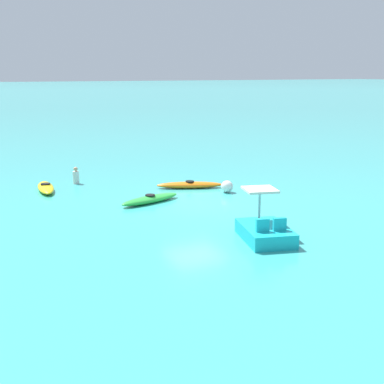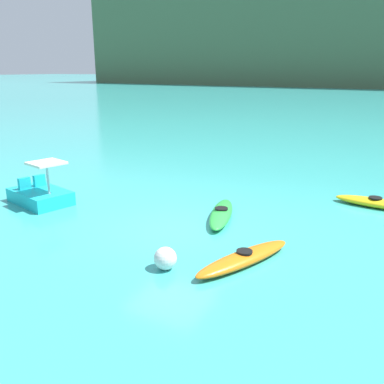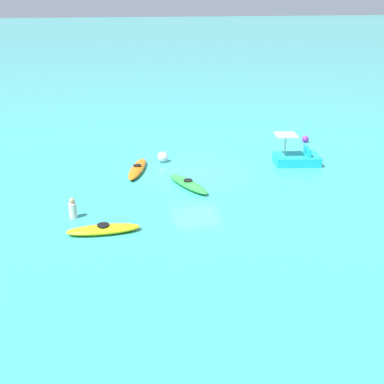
{
  "view_description": "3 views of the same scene",
  "coord_description": "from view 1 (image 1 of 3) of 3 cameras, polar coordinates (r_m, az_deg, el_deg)",
  "views": [
    {
      "loc": [
        -20.05,
        10.14,
        5.69
      ],
      "look_at": [
        -0.35,
        0.3,
        0.61
      ],
      "focal_mm": 48.91,
      "sensor_mm": 36.0,
      "label": 1
    },
    {
      "loc": [
        6.15,
        -10.56,
        4.85
      ],
      "look_at": [
        -0.45,
        2.3,
        0.58
      ],
      "focal_mm": 39.18,
      "sensor_mm": 36.0,
      "label": 2
    },
    {
      "loc": [
        6.99,
        21.67,
        8.18
      ],
      "look_at": [
        1.12,
        2.89,
        0.21
      ],
      "focal_mm": 43.58,
      "sensor_mm": 36.0,
      "label": 3
    }
  ],
  "objects": [
    {
      "name": "pedal_boat_cyan",
      "position": [
        18.24,
        7.97,
        -4.2
      ],
      "size": [
        2.71,
        2.08,
        1.68
      ],
      "color": "#19B7C6",
      "rests_on": "ground_plane"
    },
    {
      "name": "kayak_orange",
      "position": [
        26.12,
        -0.25,
        0.78
      ],
      "size": [
        1.87,
        3.3,
        0.37
      ],
      "color": "orange",
      "rests_on": "ground_plane"
    },
    {
      "name": "ground_plane",
      "position": [
        23.17,
        0.29,
        -1.22
      ],
      "size": [
        600.0,
        600.0,
        0.0
      ],
      "primitive_type": "plane",
      "color": "#38ADA8"
    },
    {
      "name": "kayak_yellow",
      "position": [
        26.52,
        -15.66,
        0.48
      ],
      "size": [
        2.87,
        1.04,
        0.37
      ],
      "color": "yellow",
      "rests_on": "ground_plane"
    },
    {
      "name": "buoy_white",
      "position": [
        25.21,
        3.84,
        0.6
      ],
      "size": [
        0.58,
        0.58,
        0.58
      ],
      "primitive_type": "sphere",
      "color": "white",
      "rests_on": "ground_plane"
    },
    {
      "name": "person_near_shore",
      "position": [
        27.8,
        -12.54,
        1.68
      ],
      "size": [
        0.45,
        0.45,
        0.88
      ],
      "color": "silver",
      "rests_on": "ground_plane"
    },
    {
      "name": "kayak_green",
      "position": [
        23.28,
        -4.58,
        -0.78
      ],
      "size": [
        1.53,
        3.14,
        0.37
      ],
      "color": "green",
      "rests_on": "ground_plane"
    }
  ]
}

